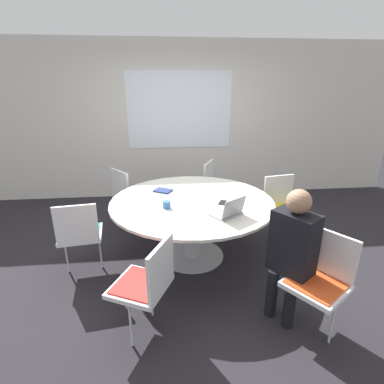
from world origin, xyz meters
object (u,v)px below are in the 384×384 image
Objects in this scene: chair_0 at (321,275)px; laptop at (230,211)px; cell_phone at (222,202)px; handbag at (186,204)px; chair_1 at (282,204)px; chair_2 at (216,184)px; chair_5 at (147,280)px; coffee_cup at (167,205)px; person_0 at (292,247)px; spiral_notebook at (163,191)px; chair_4 at (79,231)px; chair_3 at (128,192)px.

laptop is at bearing 4.01° from chair_0.
cell_phone is 0.43× the size of handbag.
chair_1 and chair_2 have the same top height.
coffee_cup is at bearing 14.64° from chair_5.
person_0 is at bearing 60.35° from chair_1.
chair_1 is at bearing -1.49° from spiral_notebook.
chair_4 is 2.34× the size of laptop.
chair_0 reaches higher than coffee_cup.
chair_2 is at bearing 60.72° from chair_3.
chair_2 is at bearing 59.71° from coffee_cup.
chair_0 is 5.56× the size of cell_phone.
chair_0 is at bearing -39.95° from coffee_cup.
chair_0 is 2.02m from spiral_notebook.
chair_1 is 2.14m from chair_3.
chair_1 is 1.62m from handbag.
spiral_notebook is 0.80m from cell_phone.
chair_4 is 2.42× the size of handbag.
spiral_notebook is (-1.06, 1.41, 0.03)m from person_0.
chair_4 is 3.38× the size of spiral_notebook.
person_0 is 1.77m from spiral_notebook.
chair_2 is 1.18m from spiral_notebook.
person_0 is 0.73m from laptop.
chair_0 is at bearing -70.39° from handbag.
cell_phone is at bearing 9.48° from chair_3.
chair_1 is 1.00× the size of chair_2.
coffee_cup is at bearing -172.11° from cell_phone.
chair_4 is 1.60m from laptop.
chair_4 is at bearing -175.55° from cell_phone.
chair_3 reaches higher than handbag.
chair_3 is 1.24m from chair_4.
chair_3 is 0.82m from spiral_notebook.
chair_1 is 1.20m from laptop.
handbag is at bearing -15.16° from chair_0.
laptop reaches higher than chair_2.
chair_4 is (-0.40, -1.17, 0.00)m from chair_3.
handbag is (0.36, 0.99, -0.61)m from spiral_notebook.
chair_4 is at bearing -57.20° from chair_3.
chair_0 is 10.09× the size of coffee_cup.
chair_4 is 0.97m from coffee_cup.
chair_2 is 1.00× the size of chair_5.
handbag is at bearing -51.24° from chair_1.
chair_3 is (-2.04, 0.65, 0.00)m from chair_1.
coffee_cup is 0.55× the size of cell_phone.
handbag is (0.86, 0.38, -0.38)m from chair_3.
chair_1 is 2.50m from chair_4.
chair_3 is 1.85m from laptop.
chair_0 is at bearing -32.49° from chair_4.
chair_2 is at bearing -28.66° from person_0.
coffee_cup reaches higher than spiral_notebook.
coffee_cup is (-1.51, -0.49, 0.25)m from chair_1.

